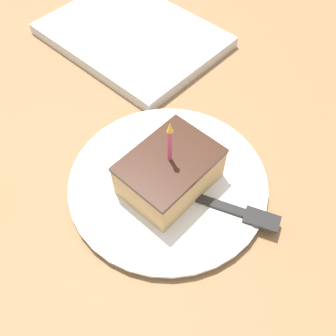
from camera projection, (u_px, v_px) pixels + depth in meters
name	position (u px, v px, depth m)	size (l,w,h in m)	color
ground_plane	(171.00, 177.00, 0.58)	(2.40, 2.40, 0.04)	olive
plate	(168.00, 182.00, 0.54)	(0.27, 0.27, 0.01)	silver
cake_slice	(170.00, 171.00, 0.51)	(0.09, 0.12, 0.12)	tan
fork	(217.00, 204.00, 0.51)	(0.19, 0.08, 0.00)	#262626
marble_board	(132.00, 35.00, 0.73)	(0.31, 0.23, 0.02)	silver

